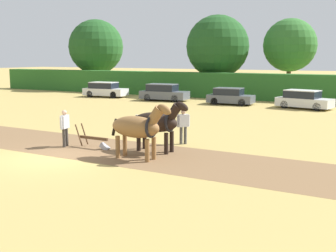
# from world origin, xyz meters

# --- Properties ---
(ground_plane) EXTENTS (240.00, 240.00, 0.00)m
(ground_plane) POSITION_xyz_m (0.00, 0.00, 0.00)
(ground_plane) COLOR #A88E4C
(plowed_furrow_strip) EXTENTS (29.52, 4.54, 0.01)m
(plowed_furrow_strip) POSITION_xyz_m (-1.44, 2.14, 0.00)
(plowed_furrow_strip) COLOR brown
(plowed_furrow_strip) RESTS_ON ground
(hedgerow) EXTENTS (63.74, 1.66, 2.48)m
(hedgerow) POSITION_xyz_m (0.00, 26.47, 1.24)
(hedgerow) COLOR #286023
(hedgerow) RESTS_ON ground
(tree_far_left) EXTENTS (6.68, 6.68, 8.58)m
(tree_far_left) POSITION_xyz_m (-21.10, 29.78, 5.24)
(tree_far_left) COLOR #423323
(tree_far_left) RESTS_ON ground
(tree_left) EXTENTS (6.52, 6.52, 8.34)m
(tree_left) POSITION_xyz_m (-4.85, 29.30, 5.08)
(tree_left) COLOR #423323
(tree_left) RESTS_ON ground
(tree_center_left) EXTENTS (5.34, 5.34, 7.86)m
(tree_center_left) POSITION_xyz_m (2.09, 31.51, 5.17)
(tree_center_left) COLOR #4C3823
(tree_center_left) RESTS_ON ground
(draft_horse_lead_left) EXTENTS (2.81, 0.92, 2.32)m
(draft_horse_lead_left) POSITION_xyz_m (3.09, 1.34, 1.28)
(draft_horse_lead_left) COLOR brown
(draft_horse_lead_left) RESTS_ON ground
(draft_horse_lead_right) EXTENTS (2.76, 0.89, 2.28)m
(draft_horse_lead_right) POSITION_xyz_m (3.11, 2.84, 1.26)
(draft_horse_lead_right) COLOR black
(draft_horse_lead_right) RESTS_ON ground
(plow) EXTENTS (1.72, 0.46, 1.13)m
(plow) POSITION_xyz_m (0.40, 2.12, 0.32)
(plow) COLOR #4C331E
(plow) RESTS_ON ground
(farmer_at_plow) EXTENTS (0.29, 0.66, 1.66)m
(farmer_at_plow) POSITION_xyz_m (-1.03, 1.75, 0.96)
(farmer_at_plow) COLOR #38332D
(farmer_at_plow) RESTS_ON ground
(farmer_beside_team) EXTENTS (0.45, 0.53, 1.62)m
(farmer_beside_team) POSITION_xyz_m (3.37, 4.79, 0.93)
(farmer_beside_team) COLOR #4C4C4C
(farmer_beside_team) RESTS_ON ground
(parked_car_far_left) EXTENTS (4.55, 2.26, 1.50)m
(parked_car_far_left) POSITION_xyz_m (-14.04, 22.01, 0.73)
(parked_car_far_left) COLOR silver
(parked_car_far_left) RESTS_ON ground
(parked_car_left) EXTENTS (4.55, 2.12, 1.55)m
(parked_car_left) POSITION_xyz_m (-7.01, 21.61, 0.74)
(parked_car_left) COLOR #565B66
(parked_car_left) RESTS_ON ground
(parked_car_center_left) EXTENTS (3.92, 1.89, 1.41)m
(parked_car_center_left) POSITION_xyz_m (-0.51, 21.54, 0.68)
(parked_car_center_left) COLOR #565B66
(parked_car_center_left) RESTS_ON ground
(parked_car_center) EXTENTS (4.44, 2.57, 1.45)m
(parked_car_center) POSITION_xyz_m (5.58, 21.49, 0.70)
(parked_car_center) COLOR silver
(parked_car_center) RESTS_ON ground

